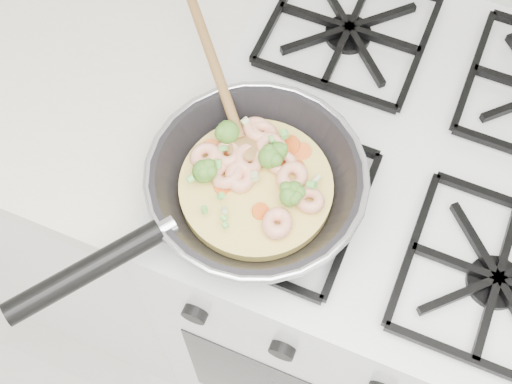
% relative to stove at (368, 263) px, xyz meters
% --- Properties ---
extents(stove, '(0.60, 0.60, 0.92)m').
position_rel_stove_xyz_m(stove, '(0.00, 0.00, 0.00)').
color(stove, white).
rests_on(stove, ground).
extents(counter_left, '(1.00, 0.60, 0.90)m').
position_rel_stove_xyz_m(counter_left, '(-0.80, 0.00, -0.01)').
color(counter_left, white).
rests_on(counter_left, ground).
extents(skillet, '(0.34, 0.50, 0.09)m').
position_rel_stove_xyz_m(skillet, '(-0.18, -0.16, 0.50)').
color(skillet, black).
rests_on(skillet, stove).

